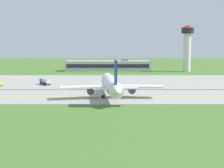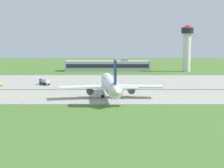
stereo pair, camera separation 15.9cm
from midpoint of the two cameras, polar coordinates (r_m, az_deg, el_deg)
ground_plane at (r=108.74m, az=-3.72°, el=-2.13°), size 500.00×500.00×0.00m
taxiway_strip at (r=108.73m, az=-3.72°, el=-2.10°), size 240.00×28.00×0.10m
apron_pad at (r=150.09m, az=1.20°, el=0.49°), size 140.00×52.00×0.10m
taxiway_centreline at (r=108.72m, az=-3.72°, el=-2.08°), size 220.00×0.60×0.01m
airplane_lead at (r=106.04m, az=0.06°, el=-0.10°), size 32.40×39.66×12.70m
service_truck_baggage at (r=139.61m, az=-11.05°, el=0.46°), size 5.24×6.03×2.65m
terminal_building at (r=201.85m, az=-0.44°, el=3.09°), size 50.19×10.23×7.32m
control_tower at (r=202.71m, az=12.86°, el=6.68°), size 7.60×7.60×27.17m
traffic_cone_near_edge at (r=99.85m, az=-14.61°, el=-3.02°), size 0.44×0.44×0.60m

